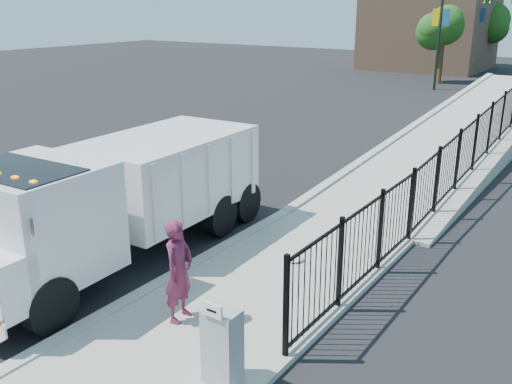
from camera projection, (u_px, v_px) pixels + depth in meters
The scene contains 15 objects.
ground at pixel (198, 266), 13.07m from camera, with size 120.00×120.00×0.00m, color black.
sidewalk at pixel (209, 329), 10.45m from camera, with size 3.55×12.00×0.12m, color #9E998E.
curb at pixel (134, 299), 11.47m from camera, with size 0.30×12.00×0.16m, color #ADAAA3.
ramp at pixel (472, 143), 24.55m from camera, with size 3.95×24.00×1.70m, color #9E998E.
iron_fence at pixel (488, 145), 20.36m from camera, with size 0.10×28.00×1.80m, color black.
truck at pixel (114, 196), 12.87m from camera, with size 3.02×8.42×2.85m.
worker at pixel (179, 271), 10.39m from camera, with size 0.72×0.47×1.96m, color maroon.
utility_cabinet at pixel (222, 347), 8.72m from camera, with size 0.55×0.40×1.25m, color gray.
arrow_sign at pixel (212, 310), 8.31m from camera, with size 0.35×0.04×0.22m, color white.
debris at pixel (295, 259), 13.06m from camera, with size 0.40×0.40×0.10m, color silver.
light_pole_0 at pixel (445, 24), 37.98m from camera, with size 3.77×0.22×8.00m.
light_pole_2 at pixel (481, 21), 45.93m from camera, with size 3.77×0.22×8.00m.
tree_0 at pixel (444, 28), 41.31m from camera, with size 2.86×2.86×5.43m.
tree_2 at pixel (491, 24), 50.51m from camera, with size 3.16×3.16×5.58m.
building at pixel (430, 23), 51.23m from camera, with size 10.00×10.00×8.00m, color #8C664C.
Camera 1 is at (7.72, -9.10, 5.75)m, focal length 40.00 mm.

